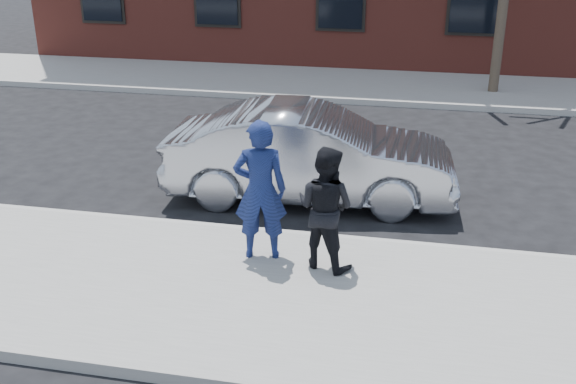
# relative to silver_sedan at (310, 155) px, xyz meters

# --- Properties ---
(ground) EXTENTS (100.00, 100.00, 0.00)m
(ground) POSITION_rel_silver_sedan_xyz_m (-0.91, -3.20, -0.80)
(ground) COLOR black
(ground) RESTS_ON ground
(near_sidewalk) EXTENTS (50.00, 3.50, 0.15)m
(near_sidewalk) POSITION_rel_silver_sedan_xyz_m (-0.91, -3.45, -0.72)
(near_sidewalk) COLOR gray
(near_sidewalk) RESTS_ON ground
(near_curb) EXTENTS (50.00, 0.10, 0.15)m
(near_curb) POSITION_rel_silver_sedan_xyz_m (-0.91, -1.65, -0.72)
(near_curb) COLOR #999691
(near_curb) RESTS_ON ground
(far_sidewalk) EXTENTS (50.00, 3.50, 0.15)m
(far_sidewalk) POSITION_rel_silver_sedan_xyz_m (-0.91, 8.05, -0.72)
(far_sidewalk) COLOR gray
(far_sidewalk) RESTS_ON ground
(far_curb) EXTENTS (50.00, 0.10, 0.15)m
(far_curb) POSITION_rel_silver_sedan_xyz_m (-0.91, 6.25, -0.72)
(far_curb) COLOR #999691
(far_curb) RESTS_ON ground
(silver_sedan) EXTENTS (4.94, 1.99, 1.59)m
(silver_sedan) POSITION_rel_silver_sedan_xyz_m (0.00, 0.00, 0.00)
(silver_sedan) COLOR #999BA3
(silver_sedan) RESTS_ON ground
(man_hoodie) EXTENTS (0.80, 0.61, 1.96)m
(man_hoodie) POSITION_rel_silver_sedan_xyz_m (-0.26, -2.47, 0.33)
(man_hoodie) COLOR navy
(man_hoodie) RESTS_ON near_sidewalk
(man_peacoat) EXTENTS (0.99, 0.89, 1.68)m
(man_peacoat) POSITION_rel_silver_sedan_xyz_m (0.64, -2.56, 0.19)
(man_peacoat) COLOR black
(man_peacoat) RESTS_ON near_sidewalk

